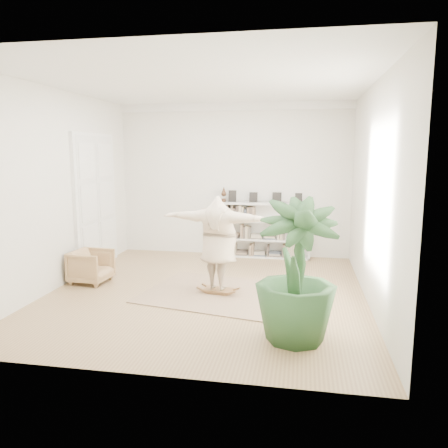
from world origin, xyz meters
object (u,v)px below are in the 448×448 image
rocker_board (218,290)px  houseplant (296,271)px  bookshelf (263,231)px  armchair (91,266)px  person (218,241)px

rocker_board → houseplant: size_ratio=0.29×
bookshelf → rocker_board: bookshelf is taller
armchair → houseplant: 4.38m
bookshelf → rocker_board: 2.98m
bookshelf → houseplant: (0.84, -4.57, 0.31)m
bookshelf → person: (-0.52, -2.88, 0.31)m
bookshelf → rocker_board: bearing=-100.3°
person → houseplant: (1.36, -1.69, -0.00)m
houseplant → armchair: bearing=153.5°
rocker_board → person: person is taller
person → houseplant: 2.17m
bookshelf → houseplant: 4.66m
bookshelf → person: size_ratio=1.09×
person → houseplant: bearing=139.9°
armchair → rocker_board: size_ratio=1.27×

